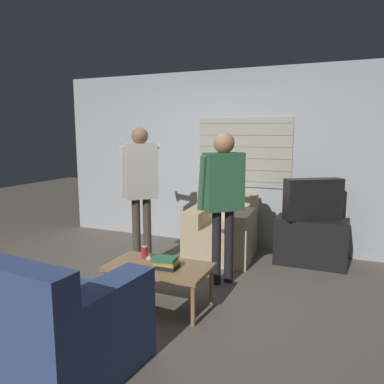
% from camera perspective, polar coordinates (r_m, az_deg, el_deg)
% --- Properties ---
extents(ground_plane, '(16.00, 16.00, 0.00)m').
position_cam_1_polar(ground_plane, '(4.03, -5.56, -15.30)').
color(ground_plane, '#665B51').
extents(wall_back, '(5.20, 0.08, 2.55)m').
position_cam_1_polar(wall_back, '(5.56, 4.32, 5.04)').
color(wall_back, '#ADB2B7').
rests_on(wall_back, ground_plane).
extents(couch_blue, '(2.15, 1.12, 0.91)m').
position_cam_1_polar(couch_blue, '(3.28, -27.16, -15.81)').
color(couch_blue, '#384C7F').
rests_on(couch_blue, ground_plane).
extents(armchair_beige, '(0.91, 0.98, 0.82)m').
position_cam_1_polar(armchair_beige, '(5.09, 4.59, -6.07)').
color(armchair_beige, '#C6B289').
rests_on(armchair_beige, ground_plane).
extents(coffee_table, '(0.98, 0.55, 0.41)m').
position_cam_1_polar(coffee_table, '(3.66, -5.07, -11.62)').
color(coffee_table, '#9E754C').
rests_on(coffee_table, ground_plane).
extents(tv_stand, '(0.88, 0.45, 0.59)m').
position_cam_1_polar(tv_stand, '(5.02, 17.68, -7.17)').
color(tv_stand, black).
rests_on(tv_stand, ground_plane).
extents(tv, '(0.71, 0.57, 0.50)m').
position_cam_1_polar(tv, '(4.90, 17.97, -0.98)').
color(tv, black).
rests_on(tv, tv_stand).
extents(person_left_standing, '(0.49, 0.80, 1.72)m').
position_cam_1_polar(person_left_standing, '(4.54, -7.85, 1.65)').
color(person_left_standing, '#4C4233').
rests_on(person_left_standing, ground_plane).
extents(person_right_standing, '(0.50, 0.81, 1.66)m').
position_cam_1_polar(person_right_standing, '(4.04, 4.74, 0.46)').
color(person_right_standing, black).
rests_on(person_right_standing, ground_plane).
extents(book_stack, '(0.24, 0.19, 0.11)m').
position_cam_1_polar(book_stack, '(3.54, -3.94, -10.71)').
color(book_stack, black).
rests_on(book_stack, coffee_table).
extents(soda_can, '(0.07, 0.07, 0.13)m').
position_cam_1_polar(soda_can, '(3.82, -7.21, -9.12)').
color(soda_can, red).
rests_on(soda_can, coffee_table).
extents(spare_remote, '(0.10, 0.13, 0.02)m').
position_cam_1_polar(spare_remote, '(3.85, -6.69, -9.75)').
color(spare_remote, white).
rests_on(spare_remote, coffee_table).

